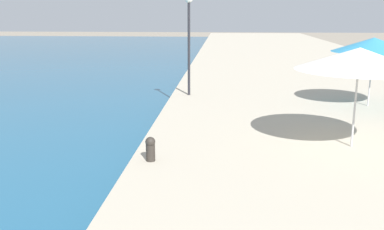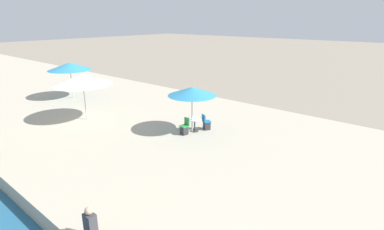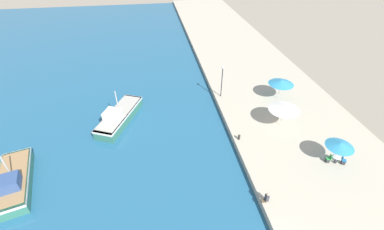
# 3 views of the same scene
# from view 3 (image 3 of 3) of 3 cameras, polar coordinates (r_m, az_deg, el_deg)

# --- Properties ---
(water_basin) EXTENTS (56.00, 90.00, 0.04)m
(water_basin) POSITION_cam_3_polar(r_m,az_deg,el_deg) (52.11, -31.23, 8.56)
(water_basin) COLOR #235B7F
(water_basin) RESTS_ON ground_plane
(quay_promenade) EXTENTS (16.00, 90.00, 0.73)m
(quay_promenade) POSITION_cam_3_polar(r_m,az_deg,el_deg) (50.58, 10.31, 13.04)
(quay_promenade) COLOR #B2A893
(quay_promenade) RESTS_ON ground_plane
(fishing_boat_near) EXTENTS (4.47, 8.00, 4.11)m
(fishing_boat_near) POSITION_cam_3_polar(r_m,az_deg,el_deg) (29.50, -34.79, -11.91)
(fishing_boat_near) COLOR #33705B
(fishing_boat_near) RESTS_ON water_basin
(fishing_boat_mid) EXTENTS (5.63, 8.57, 4.35)m
(fishing_boat_mid) POSITION_cam_3_polar(r_m,az_deg,el_deg) (33.06, -15.88, -0.21)
(fishing_boat_mid) COLOR #33705B
(fishing_boat_mid) RESTS_ON water_basin
(cafe_umbrella_pink) EXTENTS (2.63, 2.63, 2.57)m
(cafe_umbrella_pink) POSITION_cam_3_polar(r_m,az_deg,el_deg) (28.33, 30.07, -5.75)
(cafe_umbrella_pink) COLOR #B7B7B7
(cafe_umbrella_pink) RESTS_ON quay_promenade
(cafe_umbrella_white) EXTENTS (3.55, 3.55, 2.86)m
(cafe_umbrella_white) POSITION_cam_3_polar(r_m,az_deg,el_deg) (30.95, 19.86, 1.59)
(cafe_umbrella_white) COLOR #B7B7B7
(cafe_umbrella_white) RESTS_ON quay_promenade
(cafe_umbrella_striped) EXTENTS (3.31, 3.31, 2.81)m
(cafe_umbrella_striped) POSITION_cam_3_polar(r_m,az_deg,el_deg) (36.22, 19.23, 6.92)
(cafe_umbrella_striped) COLOR #B7B7B7
(cafe_umbrella_striped) RESTS_ON quay_promenade
(cafe_table) EXTENTS (0.80, 0.80, 0.74)m
(cafe_table) POSITION_cam_3_polar(r_m,az_deg,el_deg) (29.52, 29.35, -8.38)
(cafe_table) COLOR #333338
(cafe_table) RESTS_ON quay_promenade
(cafe_chair_left) EXTENTS (0.57, 0.55, 0.91)m
(cafe_chair_left) POSITION_cam_3_polar(r_m,az_deg,el_deg) (29.85, 30.57, -8.87)
(cafe_chair_left) COLOR #2D2D33
(cafe_chair_left) RESTS_ON quay_promenade
(cafe_chair_right) EXTENTS (0.49, 0.47, 0.91)m
(cafe_chair_right) POSITION_cam_3_polar(r_m,az_deg,el_deg) (29.32, 27.98, -8.75)
(cafe_chair_right) COLOR #2D2D33
(cafe_chair_right) RESTS_ON quay_promenade
(person_at_quay) EXTENTS (0.57, 0.36, 1.06)m
(person_at_quay) POSITION_cam_3_polar(r_m,az_deg,el_deg) (23.76, 16.19, -17.28)
(person_at_quay) COLOR brown
(person_at_quay) RESTS_ON quay_promenade
(mooring_bollard) EXTENTS (0.26, 0.26, 0.65)m
(mooring_bollard) POSITION_cam_3_polar(r_m,az_deg,el_deg) (28.92, 10.42, -4.80)
(mooring_bollard) COLOR #2D2823
(mooring_bollard) RESTS_ON quay_promenade
(lamppost) EXTENTS (0.36, 0.36, 4.56)m
(lamppost) POSITION_cam_3_polar(r_m,az_deg,el_deg) (34.69, 6.73, 8.56)
(lamppost) COLOR #232328
(lamppost) RESTS_ON quay_promenade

